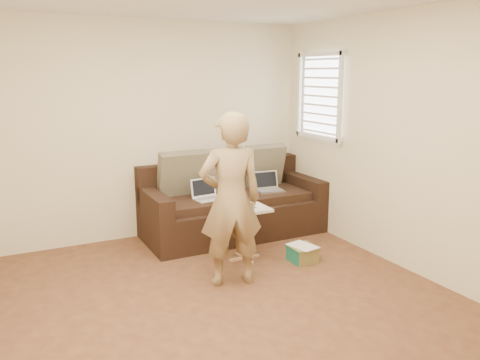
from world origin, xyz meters
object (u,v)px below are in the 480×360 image
(laptop_silver, at_px, (270,191))
(drinking_glass, at_px, (227,202))
(sofa, at_px, (233,201))
(side_table, at_px, (244,234))
(person, at_px, (231,200))
(striped_box, at_px, (302,253))
(laptop_white, at_px, (209,199))

(laptop_silver, height_order, drinking_glass, drinking_glass)
(sofa, bearing_deg, side_table, -108.18)
(side_table, bearing_deg, person, -129.11)
(sofa, distance_m, person, 1.50)
(person, relative_size, striped_box, 5.92)
(laptop_white, bearing_deg, side_table, -87.52)
(sofa, relative_size, laptop_white, 6.70)
(side_table, distance_m, striped_box, 0.66)
(laptop_silver, height_order, side_table, laptop_silver)
(laptop_silver, distance_m, drinking_glass, 1.08)
(person, distance_m, drinking_glass, 0.67)
(side_table, height_order, striped_box, side_table)
(person, relative_size, drinking_glass, 13.77)
(laptop_silver, distance_m, striped_box, 1.16)
(sofa, distance_m, striped_box, 1.22)
(laptop_silver, bearing_deg, side_table, -130.23)
(side_table, height_order, drinking_glass, drinking_glass)
(striped_box, bearing_deg, laptop_white, 121.66)
(laptop_white, distance_m, striped_box, 1.29)
(laptop_white, height_order, striped_box, laptop_white)
(drinking_glass, relative_size, striped_box, 0.43)
(sofa, distance_m, side_table, 0.85)
(side_table, bearing_deg, laptop_white, 99.28)
(laptop_white, height_order, person, person)
(laptop_white, xyz_separation_m, person, (-0.28, -1.18, 0.31))
(laptop_white, relative_size, person, 0.20)
(sofa, xyz_separation_m, drinking_glass, (-0.42, -0.69, 0.21))
(sofa, height_order, drinking_glass, sofa)
(sofa, bearing_deg, striped_box, -77.00)
(laptop_silver, distance_m, laptop_white, 0.85)
(side_table, xyz_separation_m, striped_box, (0.53, -0.34, -0.20))
(person, bearing_deg, striped_box, -160.17)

